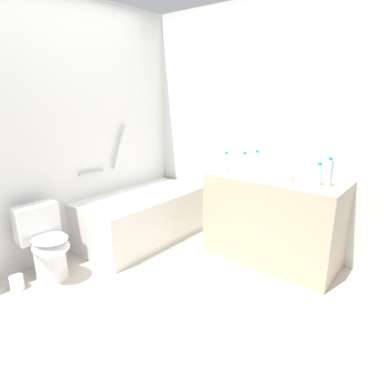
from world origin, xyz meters
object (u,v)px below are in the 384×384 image
object	(u,v)px
toilet	(46,244)
drinking_glass_2	(300,176)
water_bottle_4	(244,163)
toilet_paper_roll	(17,283)
water_bottle_1	(256,163)
drinking_glass_0	(238,165)
sink_basin	(277,176)
bathtub	(143,215)
drinking_glass_1	(312,177)
water_bottle_2	(329,173)
water_bottle_3	(226,162)
sink_faucet	(285,172)
water_bottle_0	(319,175)

from	to	relation	value
toilet	drinking_glass_2	xyz separation A→B (m)	(1.64, -1.64, 0.57)
water_bottle_4	toilet_paper_roll	world-z (taller)	water_bottle_4
water_bottle_1	drinking_glass_0	bearing A→B (deg)	77.78
sink_basin	toilet	bearing A→B (deg)	136.87
bathtub	drinking_glass_1	world-z (taller)	bathtub
bathtub	drinking_glass_1	bearing A→B (deg)	-73.23
water_bottle_2	bathtub	bearing A→B (deg)	104.03
water_bottle_4	toilet	bearing A→B (deg)	144.44
water_bottle_3	drinking_glass_0	size ratio (longest dim) A/B	1.84
sink_faucet	drinking_glass_0	size ratio (longest dim) A/B	1.47
water_bottle_2	toilet_paper_roll	bearing A→B (deg)	133.72
bathtub	water_bottle_0	xyz separation A→B (m)	(0.45, -1.76, 0.66)
sink_faucet	bathtub	bearing A→B (deg)	114.06
drinking_glass_2	water_bottle_4	bearing A→B (deg)	100.06
water_bottle_1	water_bottle_4	distance (m)	0.12
toilet	water_bottle_4	world-z (taller)	water_bottle_4
water_bottle_4	drinking_glass_2	world-z (taller)	water_bottle_4
drinking_glass_2	toilet_paper_roll	distance (m)	2.68
sink_basin	water_bottle_4	world-z (taller)	water_bottle_4
toilet	sink_faucet	size ratio (longest dim) A/B	4.51
water_bottle_0	bathtub	bearing A→B (deg)	104.34
toilet_paper_roll	drinking_glass_1	bearing A→B (deg)	-43.23
bathtub	water_bottle_4	world-z (taller)	bathtub
sink_faucet	drinking_glass_1	world-z (taller)	drinking_glass_1
toilet	water_bottle_0	xyz separation A→B (m)	(1.56, -1.82, 0.62)
toilet	water_bottle_3	distance (m)	1.89
water_bottle_4	drinking_glass_0	world-z (taller)	water_bottle_4
sink_basin	water_bottle_0	bearing A→B (deg)	-87.51
sink_faucet	water_bottle_4	distance (m)	0.40
water_bottle_1	bathtub	bearing A→B (deg)	111.13
water_bottle_4	drinking_glass_1	size ratio (longest dim) A/B	2.36
toilet	sink_faucet	world-z (taller)	sink_faucet
sink_basin	sink_faucet	distance (m)	0.19
sink_basin	water_bottle_1	xyz separation A→B (m)	(0.02, 0.23, 0.09)
water_bottle_4	drinking_glass_1	xyz separation A→B (m)	(0.08, -0.65, -0.05)
sink_basin	water_bottle_2	bearing A→B (deg)	-86.77
sink_basin	water_bottle_0	xyz separation A→B (m)	(0.02, -0.37, 0.06)
drinking_glass_1	drinking_glass_2	xyz separation A→B (m)	(0.01, 0.11, -0.01)
water_bottle_4	drinking_glass_0	xyz separation A→B (m)	(0.07, 0.11, -0.05)
water_bottle_2	sink_basin	bearing A→B (deg)	93.23
water_bottle_0	water_bottle_1	distance (m)	0.60
water_bottle_4	sink_basin	bearing A→B (deg)	-89.13
toilet	drinking_glass_0	xyz separation A→B (m)	(1.61, -0.99, 0.58)
bathtub	toilet_paper_roll	size ratio (longest dim) A/B	11.04
bathtub	water_bottle_0	distance (m)	1.94
drinking_glass_0	drinking_glass_1	world-z (taller)	drinking_glass_0
water_bottle_3	toilet_paper_roll	xyz separation A→B (m)	(-1.83, 0.92, -0.88)
water_bottle_0	drinking_glass_0	size ratio (longest dim) A/B	1.90
toilet	water_bottle_4	xyz separation A→B (m)	(1.54, -1.10, 0.63)
sink_basin	water_bottle_3	world-z (taller)	water_bottle_3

